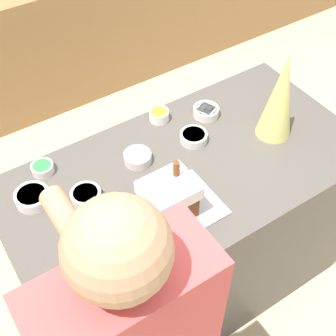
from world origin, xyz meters
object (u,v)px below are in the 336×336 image
object	(u,v)px
candy_bowl_behind_tray	(42,168)
candy_bowl_far_right	(194,137)
candy_bowl_near_tray_right	(159,115)
candy_bowl_near_tray_left	(138,157)
gingerbread_house	(169,198)
decorative_tree	(280,96)
candy_bowl_center_rear	(86,196)
candy_bowl_far_left	(206,111)
candy_bowl_front_corner	(32,197)
baking_tray	(169,213)

from	to	relation	value
candy_bowl_behind_tray	candy_bowl_far_right	bearing A→B (deg)	-16.87
candy_bowl_near_tray_right	candy_bowl_near_tray_left	bearing A→B (deg)	-141.42
gingerbread_house	candy_bowl_behind_tray	distance (m)	0.57
decorative_tree	candy_bowl_center_rear	size ratio (longest dim) A/B	3.47
candy_bowl_behind_tray	candy_bowl_far_left	xyz separation A→B (m)	(0.77, -0.08, 0.00)
candy_bowl_far_left	candy_bowl_behind_tray	bearing A→B (deg)	173.98
decorative_tree	candy_bowl_behind_tray	bearing A→B (deg)	160.33
decorative_tree	candy_bowl_front_corner	bearing A→B (deg)	168.37
candy_bowl_near_tray_right	candy_bowl_behind_tray	world-z (taller)	candy_bowl_near_tray_right
candy_bowl_far_left	decorative_tree	bearing A→B (deg)	-55.28
candy_bowl_far_left	candy_bowl_far_right	bearing A→B (deg)	-143.66
candy_bowl_far_right	candy_bowl_near_tray_right	xyz separation A→B (m)	(-0.05, 0.20, 0.00)
candy_bowl_front_corner	candy_bowl_near_tray_right	bearing A→B (deg)	11.44
candy_bowl_far_right	candy_bowl_center_rear	world-z (taller)	candy_bowl_center_rear
gingerbread_house	decorative_tree	bearing A→B (deg)	11.04
candy_bowl_far_right	candy_bowl_near_tray_left	bearing A→B (deg)	174.28
baking_tray	candy_bowl_center_rear	size ratio (longest dim) A/B	3.39
candy_bowl_far_right	candy_bowl_front_corner	size ratio (longest dim) A/B	0.89
candy_bowl_center_rear	candy_bowl_far_left	size ratio (longest dim) A/B	0.98
decorative_tree	candy_bowl_far_right	bearing A→B (deg)	155.22
baking_tray	candy_bowl_far_left	bearing A→B (deg)	40.01
baking_tray	decorative_tree	bearing A→B (deg)	11.05
gingerbread_house	candy_bowl_center_rear	distance (m)	0.33
baking_tray	gingerbread_house	size ratio (longest dim) A/B	1.79
candy_bowl_near_tray_right	baking_tray	bearing A→B (deg)	-118.49
candy_bowl_center_rear	candy_bowl_behind_tray	bearing A→B (deg)	108.61
candy_bowl_near_tray_left	candy_bowl_behind_tray	size ratio (longest dim) A/B	1.26
candy_bowl_front_corner	candy_bowl_center_rear	bearing A→B (deg)	-33.18
gingerbread_house	candy_bowl_front_corner	bearing A→B (deg)	140.48
candy_bowl_near_tray_left	baking_tray	bearing A→B (deg)	-97.68
candy_bowl_far_left	candy_bowl_front_corner	bearing A→B (deg)	-177.13
candy_bowl_far_right	candy_bowl_front_corner	distance (m)	0.72
candy_bowl_far_right	candy_bowl_far_left	bearing A→B (deg)	36.34
candy_bowl_far_right	candy_bowl_far_left	size ratio (longest dim) A/B	1.01
decorative_tree	candy_bowl_far_left	size ratio (longest dim) A/B	3.42
candy_bowl_near_tray_right	gingerbread_house	bearing A→B (deg)	-118.46
candy_bowl_center_rear	candy_bowl_behind_tray	world-z (taller)	candy_bowl_center_rear
baking_tray	candy_bowl_far_right	distance (m)	0.41
gingerbread_house	decorative_tree	xyz separation A→B (m)	(0.63, 0.12, 0.11)
decorative_tree	candy_bowl_center_rear	bearing A→B (deg)	173.39
candy_bowl_front_corner	baking_tray	bearing A→B (deg)	-39.57
candy_bowl_behind_tray	candy_bowl_far_left	distance (m)	0.78
candy_bowl_behind_tray	candy_bowl_near_tray_left	bearing A→B (deg)	-24.50
baking_tray	candy_bowl_center_rear	bearing A→B (deg)	136.34
candy_bowl_near_tray_left	candy_bowl_behind_tray	world-z (taller)	candy_bowl_near_tray_left
baking_tray	candy_bowl_near_tray_right	distance (m)	0.54
candy_bowl_behind_tray	candy_bowl_center_rear	bearing A→B (deg)	-71.39
decorative_tree	candy_bowl_front_corner	xyz separation A→B (m)	(-1.04, 0.21, -0.18)
candy_bowl_front_corner	gingerbread_house	bearing A→B (deg)	-39.52
candy_bowl_far_right	candy_bowl_center_rear	distance (m)	0.55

